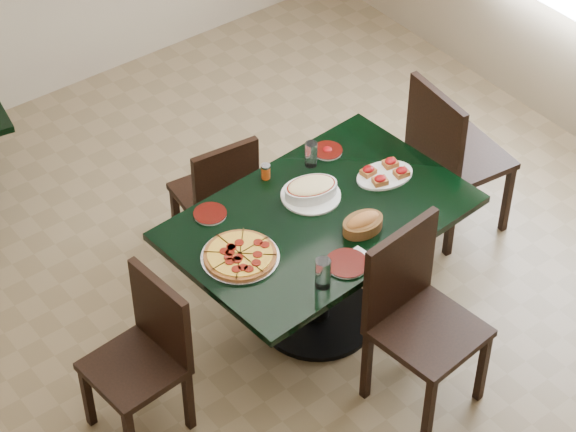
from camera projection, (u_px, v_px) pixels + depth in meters
floor at (293, 330)px, 6.03m from camera, size 5.50×5.50×0.00m
main_table at (319, 241)px, 5.72m from camera, size 1.56×1.07×0.75m
chair_far at (219, 192)px, 6.17m from camera, size 0.43×0.43×0.83m
chair_near at (415, 309)px, 5.37m from camera, size 0.51×0.51×1.00m
chair_right at (450, 151)px, 6.27m from camera, size 0.52×0.52×1.01m
chair_left at (146, 350)px, 5.27m from camera, size 0.44×0.44×0.87m
pepperoni_pizza at (240, 256)px, 5.35m from camera, size 0.38×0.38×0.04m
lasagna_casserole at (311, 190)px, 5.67m from camera, size 0.32×0.31×0.09m
bread_basket at (363, 223)px, 5.49m from camera, size 0.22×0.16×0.09m
bruschetta_platter at (385, 173)px, 5.80m from camera, size 0.35×0.26×0.05m
side_plate_near at (347, 264)px, 5.32m from camera, size 0.21×0.21×0.02m
side_plate_far_r at (327, 151)px, 5.97m from camera, size 0.16×0.16×0.03m
side_plate_far_l at (210, 214)px, 5.59m from camera, size 0.17×0.17×0.02m
napkin_setting at (359, 261)px, 5.34m from camera, size 0.17×0.17×0.01m
water_glass_a at (311, 154)px, 5.85m from camera, size 0.07×0.07×0.14m
water_glass_b at (323, 273)px, 5.17m from camera, size 0.07×0.07×0.16m
pepper_shaker at (266, 171)px, 5.78m from camera, size 0.05×0.05×0.08m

